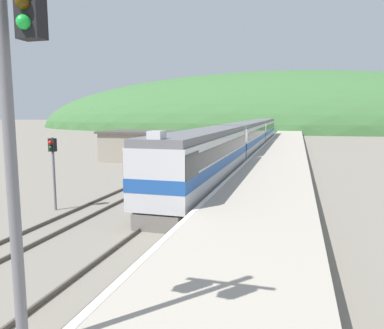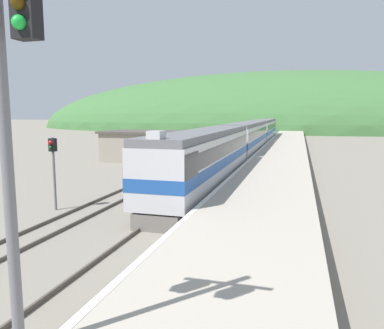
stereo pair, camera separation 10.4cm
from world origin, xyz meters
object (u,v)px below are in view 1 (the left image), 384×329
carriage_second (246,138)px  signal_mast_main (6,98)px  signal_post_siding (53,158)px  carriage_third (262,130)px  express_train_lead_car (205,158)px

carriage_second → signal_mast_main: signal_mast_main is taller
signal_mast_main → signal_post_siding: signal_mast_main is taller
carriage_second → signal_mast_main: bearing=-88.0°
carriage_third → signal_mast_main: (1.42, -62.68, 3.30)m
carriage_third → signal_mast_main: signal_mast_main is taller
signal_mast_main → carriage_second: bearing=92.0°
carriage_third → signal_post_siding: (-6.70, -50.49, 0.60)m
carriage_second → carriage_third: (0.00, 21.88, 0.00)m
express_train_lead_car → signal_post_siding: (-6.70, -7.26, 0.59)m
carriage_second → carriage_third: same height
signal_mast_main → signal_post_siding: 14.89m
carriage_second → signal_mast_main: size_ratio=2.48×
signal_mast_main → signal_post_siding: bearing=123.7°
signal_post_siding → express_train_lead_car: bearing=47.3°
carriage_second → signal_post_siding: carriage_second is taller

